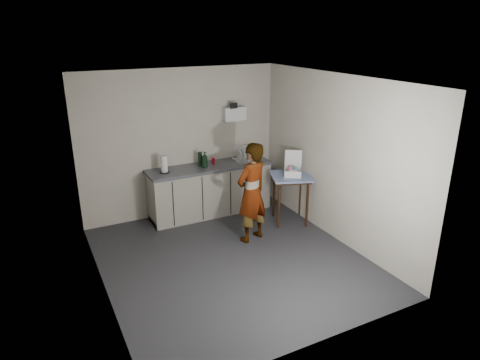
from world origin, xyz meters
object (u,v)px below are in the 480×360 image
kitchen_counter (210,191)px  soda_can (213,161)px  paper_towel (164,165)px  dark_bottle (200,159)px  standing_man (252,193)px  soap_bottle (205,160)px  bakery_box (293,170)px  side_table (291,181)px  dish_rack (243,157)px

kitchen_counter → soda_can: bearing=31.7°
paper_towel → dark_bottle: bearing=5.7°
standing_man → soap_bottle: bearing=-94.9°
kitchen_counter → soap_bottle: (-0.12, -0.06, 0.63)m
soap_bottle → bakery_box: size_ratio=0.70×
side_table → paper_towel: bearing=174.6°
standing_man → soap_bottle: 1.25m
soda_can → bakery_box: (1.02, -1.03, -0.02)m
side_table → bakery_box: bakery_box is taller
standing_man → bakery_box: bearing=178.7°
kitchen_counter → bakery_box: bearing=-40.8°
soda_can → paper_towel: paper_towel is taller
kitchen_counter → soap_bottle: 0.64m
soda_can → paper_towel: 0.94m
side_table → bakery_box: (0.03, -0.00, 0.20)m
side_table → soap_bottle: bearing=164.3°
soap_bottle → bakery_box: bakery_box is taller
side_table → dish_rack: size_ratio=2.27×
kitchen_counter → soap_bottle: soap_bottle is taller
side_table → dish_rack: 1.10m
soda_can → dish_rack: 0.59m
soda_can → paper_towel: size_ratio=0.38×
kitchen_counter → soda_can: size_ratio=20.08×
side_table → bakery_box: bearing=19.6°
dish_rack → side_table: bearing=-68.5°
side_table → paper_towel: paper_towel is taller
bakery_box → paper_towel: bearing=-172.3°
kitchen_counter → bakery_box: 1.57m
side_table → dish_rack: (-0.40, 1.00, 0.23)m
soda_can → bakery_box: 1.45m
kitchen_counter → bakery_box: bakery_box is taller
side_table → soap_bottle: (-1.21, 0.90, 0.31)m
dark_bottle → soap_bottle: bearing=-73.5°
soap_bottle → soda_can: size_ratio=2.57×
side_table → dish_rack: dish_rack is taller
kitchen_counter → standing_man: size_ratio=1.40×
soda_can → dish_rack: dish_rack is taller
soda_can → bakery_box: bakery_box is taller
dark_bottle → dish_rack: size_ratio=0.67×
soap_bottle → paper_towel: (-0.71, 0.06, -0.00)m
side_table → paper_towel: (-1.92, 0.96, 0.31)m
paper_towel → dish_rack: 1.53m
side_table → bakery_box: 0.20m
kitchen_counter → paper_towel: paper_towel is taller
kitchen_counter → standing_man: bearing=-82.4°
dish_rack → bakery_box: (0.43, -1.01, -0.03)m
soap_bottle → dish_rack: soap_bottle is taller
soda_can → dark_bottle: 0.26m
paper_towel → soap_bottle: bearing=-4.5°
kitchen_counter → soda_can: soda_can is taller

